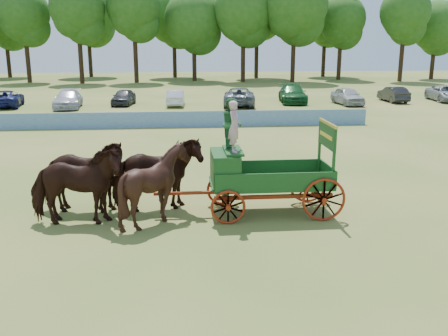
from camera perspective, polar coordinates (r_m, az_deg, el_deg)
ground at (r=15.64m, az=-2.25°, el=-6.28°), size 160.00×160.00×0.00m
horse_lead_left at (r=15.74m, az=-16.59°, el=-2.03°), size 2.95×1.43×2.46m
horse_lead_right at (r=16.78m, az=-15.90°, el=-0.99°), size 3.04×1.66×2.46m
horse_wheel_left at (r=15.45m, az=-7.83°, el=-1.85°), size 2.27×2.03×2.46m
horse_wheel_right at (r=16.51m, az=-7.68°, el=-0.81°), size 3.10×1.85×2.46m
farm_dray at (r=16.04m, az=2.78°, el=0.48°), size 6.00×2.00×3.75m
sponsor_banner at (r=33.00m, az=-5.79°, el=5.53°), size 26.00×0.08×1.05m
parked_cars at (r=44.76m, az=-3.31°, el=8.15°), size 53.14×7.56×1.63m
treeline at (r=74.92m, az=-9.41°, el=17.22°), size 88.92×23.44×15.66m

